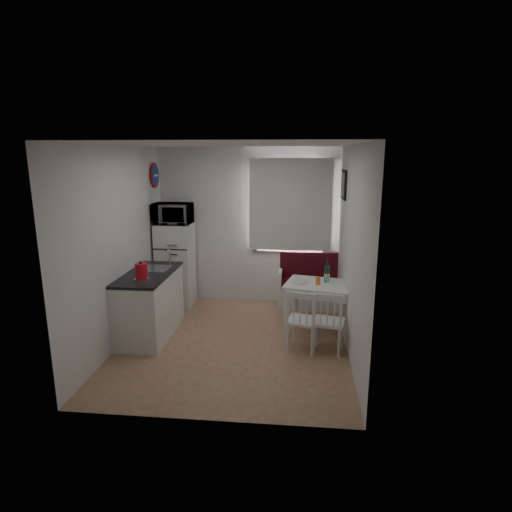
{
  "coord_description": "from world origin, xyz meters",
  "views": [
    {
      "loc": [
        0.84,
        -5.3,
        2.49
      ],
      "look_at": [
        0.25,
        0.5,
        1.09
      ],
      "focal_mm": 30.0,
      "sensor_mm": 36.0,
      "label": 1
    }
  ],
  "objects": [
    {
      "name": "fridge",
      "position": [
        -1.18,
        1.4,
        0.69
      ],
      "size": [
        0.55,
        0.55,
        1.38
      ],
      "primitive_type": "cube",
      "color": "white",
      "rests_on": "floor"
    },
    {
      "name": "chair_right",
      "position": [
        1.25,
        -0.2,
        0.5
      ],
      "size": [
        0.45,
        0.43,
        0.44
      ],
      "rotation": [
        0.0,
        0.0,
        -0.2
      ],
      "color": "white",
      "rests_on": "floor"
    },
    {
      "name": "floor",
      "position": [
        0.0,
        0.0,
        0.0
      ],
      "size": [
        3.0,
        3.5,
        0.02
      ],
      "primitive_type": "cube",
      "color": "#956C4F",
      "rests_on": "ground"
    },
    {
      "name": "window",
      "position": [
        0.7,
        1.72,
        1.62
      ],
      "size": [
        1.22,
        0.06,
        1.47
      ],
      "primitive_type": "cube",
      "color": "white",
      "rests_on": "wall_back"
    },
    {
      "name": "drinking_glass_orange",
      "position": [
        1.12,
        0.4,
        0.78
      ],
      "size": [
        0.06,
        0.06,
        0.1
      ],
      "primitive_type": "cylinder",
      "color": "orange",
      "rests_on": "dining_table"
    },
    {
      "name": "plate",
      "position": [
        0.87,
        0.47,
        0.73
      ],
      "size": [
        0.22,
        0.22,
        0.02
      ],
      "primitive_type": "cylinder",
      "color": "white",
      "rests_on": "dining_table"
    },
    {
      "name": "wall_back",
      "position": [
        0.0,
        1.75,
        1.3
      ],
      "size": [
        3.0,
        0.02,
        2.6
      ],
      "primitive_type": "cube",
      "color": "white",
      "rests_on": "floor"
    },
    {
      "name": "kitchen_counter",
      "position": [
        -1.2,
        0.16,
        0.46
      ],
      "size": [
        0.62,
        1.32,
        1.16
      ],
      "color": "white",
      "rests_on": "floor"
    },
    {
      "name": "curtain",
      "position": [
        0.7,
        1.65,
        1.68
      ],
      "size": [
        1.35,
        0.02,
        1.5
      ],
      "primitive_type": "cube",
      "color": "white",
      "rests_on": "wall_back"
    },
    {
      "name": "chair_left",
      "position": [
        0.92,
        -0.2,
        0.51
      ],
      "size": [
        0.46,
        0.45,
        0.44
      ],
      "rotation": [
        0.0,
        0.0,
        -0.24
      ],
      "color": "white",
      "rests_on": "floor"
    },
    {
      "name": "wall_sign",
      "position": [
        -1.47,
        1.45,
        2.15
      ],
      "size": [
        0.03,
        0.4,
        0.4
      ],
      "primitive_type": "cylinder",
      "rotation": [
        0.0,
        1.57,
        0.0
      ],
      "color": "navy",
      "rests_on": "wall_left"
    },
    {
      "name": "drinking_glass_blue",
      "position": [
        1.25,
        0.5,
        0.78
      ],
      "size": [
        0.06,
        0.06,
        0.1
      ],
      "primitive_type": "cylinder",
      "color": "#85B3E3",
      "rests_on": "dining_table"
    },
    {
      "name": "microwave",
      "position": [
        -1.18,
        1.35,
        1.55
      ],
      "size": [
        0.6,
        0.41,
        0.33
      ],
      "primitive_type": "imported",
      "color": "white",
      "rests_on": "fridge"
    },
    {
      "name": "wall_right",
      "position": [
        1.5,
        0.0,
        1.3
      ],
      "size": [
        0.02,
        3.5,
        2.6
      ],
      "primitive_type": "cube",
      "color": "white",
      "rests_on": "floor"
    },
    {
      "name": "wall_front",
      "position": [
        0.0,
        -1.75,
        1.3
      ],
      "size": [
        3.0,
        0.02,
        2.6
      ],
      "primitive_type": "cube",
      "color": "white",
      "rests_on": "floor"
    },
    {
      "name": "wine_bottle",
      "position": [
        1.25,
        0.55,
        0.89
      ],
      "size": [
        0.08,
        0.08,
        0.32
      ],
      "primitive_type": null,
      "color": "#133D23",
      "rests_on": "dining_table"
    },
    {
      "name": "ceiling",
      "position": [
        0.0,
        0.0,
        2.6
      ],
      "size": [
        3.0,
        3.5,
        0.02
      ],
      "primitive_type": "cube",
      "color": "white",
      "rests_on": "wall_back"
    },
    {
      "name": "kettle",
      "position": [
        -1.15,
        -0.22,
        1.03
      ],
      "size": [
        0.19,
        0.19,
        0.25
      ],
      "primitive_type": "cylinder",
      "color": "red",
      "rests_on": "kitchen_counter"
    },
    {
      "name": "wall_left",
      "position": [
        -1.5,
        0.0,
        1.3
      ],
      "size": [
        0.02,
        3.5,
        2.6
      ],
      "primitive_type": "cube",
      "color": "white",
      "rests_on": "floor"
    },
    {
      "name": "picture_frame",
      "position": [
        1.48,
        1.1,
        2.05
      ],
      "size": [
        0.04,
        0.52,
        0.42
      ],
      "primitive_type": "cube",
      "color": "black",
      "rests_on": "wall_right"
    },
    {
      "name": "bench",
      "position": [
        1.14,
        1.51,
        0.3
      ],
      "size": [
        1.26,
        0.48,
        0.9
      ],
      "color": "white",
      "rests_on": "floor"
    },
    {
      "name": "dining_table",
      "position": [
        1.17,
        0.45,
        0.64
      ],
      "size": [
        1.09,
        0.87,
        0.73
      ],
      "rotation": [
        0.0,
        0.0,
        -0.22
      ],
      "color": "white",
      "rests_on": "floor"
    }
  ]
}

